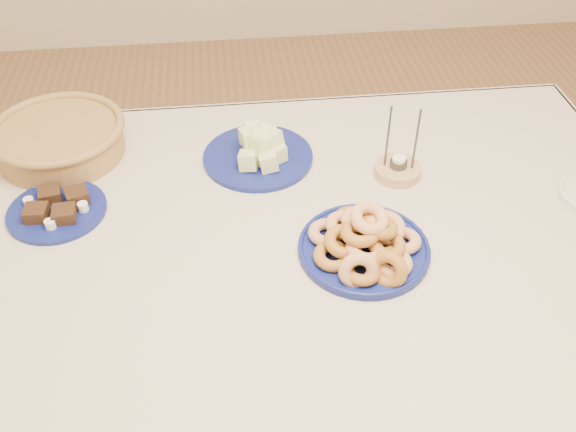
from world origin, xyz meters
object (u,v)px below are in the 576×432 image
object	(u,v)px
melon_plate	(260,150)
brownie_plate	(57,209)
donut_platter	(365,243)
candle_holder	(398,169)
wicker_basket	(59,138)
dining_table	(285,270)

from	to	relation	value
melon_plate	brownie_plate	size ratio (longest dim) A/B	1.23
donut_platter	melon_plate	world-z (taller)	donut_platter
brownie_plate	candle_holder	size ratio (longest dim) A/B	1.21
brownie_plate	melon_plate	bearing A→B (deg)	17.06
melon_plate	wicker_basket	distance (m)	0.49
wicker_basket	candle_holder	bearing A→B (deg)	-12.71
dining_table	donut_platter	xyz separation A→B (m)	(0.16, -0.07, 0.14)
dining_table	candle_holder	distance (m)	0.36
donut_platter	candle_holder	xyz separation A→B (m)	(0.13, 0.26, -0.01)
dining_table	brownie_plate	xyz separation A→B (m)	(-0.50, 0.13, 0.12)
brownie_plate	candle_holder	xyz separation A→B (m)	(0.79, 0.05, 0.01)
candle_holder	melon_plate	bearing A→B (deg)	163.59
candle_holder	brownie_plate	bearing A→B (deg)	-176.52
wicker_basket	candle_holder	size ratio (longest dim) A/B	1.79
donut_platter	brownie_plate	distance (m)	0.69
donut_platter	candle_holder	world-z (taller)	candle_holder
melon_plate	candle_holder	distance (m)	0.34
dining_table	wicker_basket	distance (m)	0.65
brownie_plate	wicker_basket	world-z (taller)	wicker_basket
melon_plate	wicker_basket	world-z (taller)	melon_plate
wicker_basket	candle_holder	xyz separation A→B (m)	(0.81, -0.18, -0.03)
dining_table	brownie_plate	distance (m)	0.53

